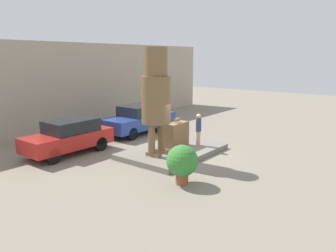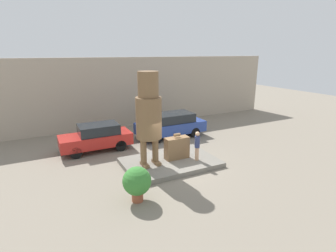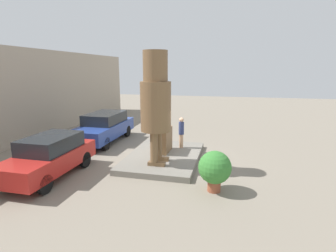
{
  "view_description": "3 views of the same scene",
  "coord_description": "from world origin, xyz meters",
  "px_view_note": "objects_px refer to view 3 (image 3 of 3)",
  "views": [
    {
      "loc": [
        -11.75,
        -8.89,
        4.47
      ],
      "look_at": [
        -0.65,
        -0.22,
        1.47
      ],
      "focal_mm": 35.0,
      "sensor_mm": 36.0,
      "label": 1
    },
    {
      "loc": [
        -5.85,
        -11.26,
        5.72
      ],
      "look_at": [
        -0.1,
        0.06,
        2.11
      ],
      "focal_mm": 28.0,
      "sensor_mm": 36.0,
      "label": 2
    },
    {
      "loc": [
        -11.3,
        -2.9,
        4.14
      ],
      "look_at": [
        -0.3,
        -0.27,
        1.68
      ],
      "focal_mm": 28.0,
      "sensor_mm": 36.0,
      "label": 3
    }
  ],
  "objects_px": {
    "parked_car_blue": "(104,127)",
    "tourist": "(181,131)",
    "giant_suitcase": "(164,140)",
    "parked_car_red": "(50,156)",
    "statue_figure": "(156,99)",
    "planter_pot": "(215,168)"
  },
  "relations": [
    {
      "from": "statue_figure",
      "to": "planter_pot",
      "type": "distance_m",
      "value": 3.67
    },
    {
      "from": "planter_pot",
      "to": "tourist",
      "type": "bearing_deg",
      "value": 25.44
    },
    {
      "from": "parked_car_blue",
      "to": "planter_pot",
      "type": "relative_size",
      "value": 3.31
    },
    {
      "from": "statue_figure",
      "to": "giant_suitcase",
      "type": "xyz_separation_m",
      "value": [
        1.59,
        0.06,
        -2.11
      ]
    },
    {
      "from": "giant_suitcase",
      "to": "tourist",
      "type": "relative_size",
      "value": 0.89
    },
    {
      "from": "giant_suitcase",
      "to": "parked_car_red",
      "type": "xyz_separation_m",
      "value": [
        -3.4,
        3.73,
        0.01
      ]
    },
    {
      "from": "parked_car_red",
      "to": "statue_figure",
      "type": "bearing_deg",
      "value": 115.46
    },
    {
      "from": "giant_suitcase",
      "to": "tourist",
      "type": "bearing_deg",
      "value": -39.85
    },
    {
      "from": "tourist",
      "to": "planter_pot",
      "type": "bearing_deg",
      "value": -154.56
    },
    {
      "from": "statue_figure",
      "to": "parked_car_red",
      "type": "relative_size",
      "value": 1.12
    },
    {
      "from": "parked_car_red",
      "to": "tourist",
      "type": "bearing_deg",
      "value": 133.71
    },
    {
      "from": "giant_suitcase",
      "to": "planter_pot",
      "type": "distance_m",
      "value": 4.12
    },
    {
      "from": "statue_figure",
      "to": "parked_car_red",
      "type": "bearing_deg",
      "value": 115.46
    },
    {
      "from": "tourist",
      "to": "planter_pot",
      "type": "distance_m",
      "value": 4.46
    },
    {
      "from": "statue_figure",
      "to": "giant_suitcase",
      "type": "bearing_deg",
      "value": 2.29
    },
    {
      "from": "statue_figure",
      "to": "parked_car_red",
      "type": "xyz_separation_m",
      "value": [
        -1.8,
        3.79,
        -2.1
      ]
    },
    {
      "from": "parked_car_red",
      "to": "parked_car_blue",
      "type": "distance_m",
      "value": 5.19
    },
    {
      "from": "statue_figure",
      "to": "tourist",
      "type": "xyz_separation_m",
      "value": [
        2.41,
        -0.62,
        -1.85
      ]
    },
    {
      "from": "parked_car_blue",
      "to": "tourist",
      "type": "bearing_deg",
      "value": 78.49
    },
    {
      "from": "tourist",
      "to": "parked_car_blue",
      "type": "bearing_deg",
      "value": 78.49
    },
    {
      "from": "parked_car_blue",
      "to": "planter_pot",
      "type": "xyz_separation_m",
      "value": [
        -4.99,
        -6.64,
        -0.05
      ]
    },
    {
      "from": "tourist",
      "to": "parked_car_red",
      "type": "height_order",
      "value": "tourist"
    }
  ]
}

